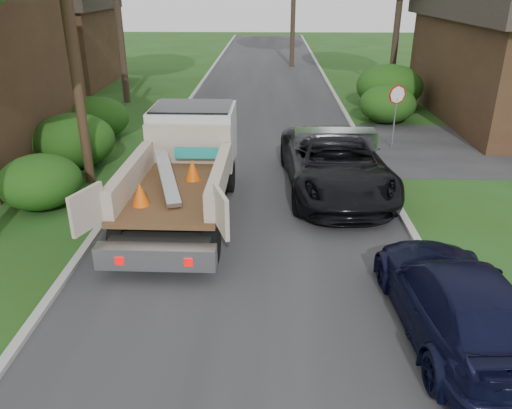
{
  "coord_description": "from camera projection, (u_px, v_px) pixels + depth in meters",
  "views": [
    {
      "loc": [
        0.38,
        -10.14,
        5.97
      ],
      "look_at": [
        0.07,
        0.59,
        1.2
      ],
      "focal_mm": 35.0,
      "sensor_mm": 36.0,
      "label": 1
    }
  ],
  "objects": [
    {
      "name": "curb_right",
      "position": [
        360.0,
        139.0,
        20.69
      ],
      "size": [
        0.2,
        90.0,
        0.12
      ],
      "primitive_type": "cube",
      "color": "#9E9E99",
      "rests_on": "ground"
    },
    {
      "name": "ground",
      "position": [
        252.0,
        261.0,
        11.69
      ],
      "size": [
        120.0,
        120.0,
        0.0
      ],
      "primitive_type": "plane",
      "color": "#224012",
      "rests_on": "ground"
    },
    {
      "name": "house_left_far",
      "position": [
        48.0,
        35.0,
        30.91
      ],
      "size": [
        7.56,
        7.56,
        6.0
      ],
      "color": "#3D2819",
      "rests_on": "ground"
    },
    {
      "name": "stop_sign",
      "position": [
        396.0,
        103.0,
        19.05
      ],
      "size": [
        0.71,
        0.32,
        2.48
      ],
      "color": "slate",
      "rests_on": "ground"
    },
    {
      "name": "hedge_left_a",
      "position": [
        40.0,
        182.0,
        14.29
      ],
      "size": [
        2.34,
        2.34,
        1.53
      ],
      "primitive_type": "ellipsoid",
      "color": "#1E4710",
      "rests_on": "ground"
    },
    {
      "name": "flatbed_truck",
      "position": [
        187.0,
        157.0,
        14.24
      ],
      "size": [
        3.25,
        6.95,
        2.62
      ],
      "rotation": [
        0.0,
        0.0,
        -0.01
      ],
      "color": "black",
      "rests_on": "ground"
    },
    {
      "name": "hedge_left_c",
      "position": [
        97.0,
        118.0,
        20.66
      ],
      "size": [
        2.6,
        2.6,
        1.7
      ],
      "primitive_type": "ellipsoid",
      "color": "#1E4710",
      "rests_on": "ground"
    },
    {
      "name": "hedge_right_a",
      "position": [
        387.0,
        104.0,
        23.07
      ],
      "size": [
        2.6,
        2.6,
        1.7
      ],
      "primitive_type": "ellipsoid",
      "color": "#1E4710",
      "rests_on": "ground"
    },
    {
      "name": "black_pickup",
      "position": [
        335.0,
        163.0,
        15.38
      ],
      "size": [
        3.34,
        6.58,
        1.78
      ],
      "primitive_type": "imported",
      "rotation": [
        0.0,
        0.0,
        0.06
      ],
      "color": "black",
      "rests_on": "ground"
    },
    {
      "name": "road",
      "position": [
        261.0,
        139.0,
        20.82
      ],
      "size": [
        8.0,
        90.0,
        0.02
      ],
      "primitive_type": "cube",
      "color": "#28282B",
      "rests_on": "ground"
    },
    {
      "name": "navy_suv",
      "position": [
        457.0,
        300.0,
        9.01
      ],
      "size": [
        2.3,
        5.11,
        1.45
      ],
      "primitive_type": "imported",
      "rotation": [
        0.0,
        0.0,
        3.2
      ],
      "color": "black",
      "rests_on": "ground"
    },
    {
      "name": "hedge_right_b",
      "position": [
        389.0,
        86.0,
        25.68
      ],
      "size": [
        3.38,
        3.38,
        2.21
      ],
      "primitive_type": "ellipsoid",
      "color": "#1E4710",
      "rests_on": "ground"
    },
    {
      "name": "curb_left",
      "position": [
        163.0,
        137.0,
        20.91
      ],
      "size": [
        0.2,
        90.0,
        0.12
      ],
      "primitive_type": "cube",
      "color": "#9E9E99",
      "rests_on": "ground"
    },
    {
      "name": "utility_pole",
      "position": [
        67.0,
        14.0,
        14.29
      ],
      "size": [
        2.42,
        1.25,
        10.0
      ],
      "color": "#382619",
      "rests_on": "ground"
    },
    {
      "name": "hedge_left_b",
      "position": [
        73.0,
        141.0,
        17.42
      ],
      "size": [
        2.86,
        2.86,
        1.87
      ],
      "primitive_type": "ellipsoid",
      "color": "#1E4710",
      "rests_on": "ground"
    }
  ]
}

